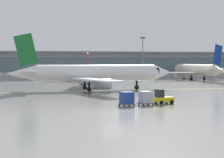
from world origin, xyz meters
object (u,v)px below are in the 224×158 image
(gate_airplane_2, at_px, (85,73))
(taxiing_regional_jet, at_px, (94,74))
(gate_airplane_3, at_px, (196,70))
(baggage_tug, at_px, (163,98))
(apron_light_mast_2, at_px, (143,56))
(cargo_dolly_trailing, at_px, (127,98))
(cargo_dolly_lead, at_px, (146,97))

(gate_airplane_2, relative_size, taxiing_regional_jet, 0.73)
(gate_airplane_3, relative_size, baggage_tug, 11.88)
(apron_light_mast_2, bearing_deg, cargo_dolly_trailing, -107.13)
(cargo_dolly_lead, bearing_deg, gate_airplane_2, 78.36)
(cargo_dolly_lead, bearing_deg, apron_light_mast_2, 61.49)
(taxiing_regional_jet, distance_m, cargo_dolly_lead, 27.03)
(gate_airplane_3, bearing_deg, gate_airplane_2, 90.32)
(taxiing_regional_jet, xyz_separation_m, baggage_tug, (6.11, -26.07, -2.63))
(gate_airplane_2, bearing_deg, cargo_dolly_lead, -175.41)
(gate_airplane_3, bearing_deg, taxiing_regional_jet, 129.00)
(baggage_tug, distance_m, cargo_dolly_lead, 2.73)
(gate_airplane_3, bearing_deg, cargo_dolly_trailing, 145.31)
(gate_airplane_2, bearing_deg, apron_light_mast_2, -50.90)
(baggage_tug, bearing_deg, taxiing_regional_jet, 89.96)
(baggage_tug, xyz_separation_m, cargo_dolly_lead, (-2.65, -0.62, 0.16))
(taxiing_regional_jet, height_order, cargo_dolly_lead, taxiing_regional_jet)
(gate_airplane_3, distance_m, cargo_dolly_trailing, 73.09)
(gate_airplane_2, bearing_deg, gate_airplane_3, -82.94)
(gate_airplane_2, distance_m, gate_airplane_3, 36.46)
(baggage_tug, bearing_deg, gate_airplane_3, 49.17)
(baggage_tug, relative_size, cargo_dolly_lead, 1.18)
(gate_airplane_2, distance_m, apron_light_mast_2, 28.14)
(taxiing_regional_jet, height_order, apron_light_mast_2, apron_light_mast_2)
(gate_airplane_2, relative_size, baggage_tug, 9.12)
(baggage_tug, distance_m, apron_light_mast_2, 77.49)
(gate_airplane_3, distance_m, taxiing_regional_jet, 51.98)
(gate_airplane_2, relative_size, cargo_dolly_lead, 10.79)
(baggage_tug, relative_size, apron_light_mast_2, 0.19)
(cargo_dolly_lead, relative_size, apron_light_mast_2, 0.16)
(cargo_dolly_trailing, xyz_separation_m, apron_light_mast_2, (23.53, 76.33, 7.01))
(taxiing_regional_jet, bearing_deg, gate_airplane_3, 38.20)
(taxiing_regional_jet, height_order, cargo_dolly_trailing, taxiing_regional_jet)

